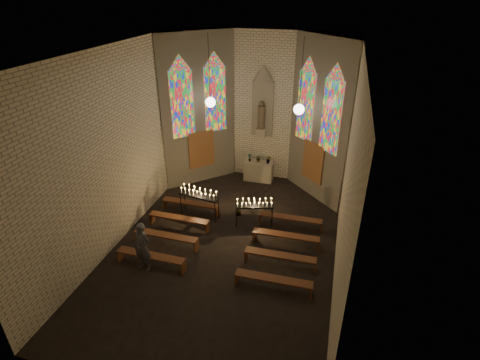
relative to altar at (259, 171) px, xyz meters
The scene contains 18 objects.
floor 5.47m from the altar, 90.00° to the right, with size 12.00×12.00×0.00m, color black.
room 3.83m from the altar, 90.00° to the right, with size 8.22×12.43×7.00m.
altar is the anchor object (origin of this frame).
flower_vase_left 0.83m from the altar, behind, with size 0.20×0.14×0.39m, color #4C723F.
flower_vase_center 0.67m from the altar, 123.67° to the left, with size 0.30×0.26×0.34m, color #4C723F.
flower_vase_right 0.85m from the altar, ahead, with size 0.22×0.18×0.40m, color #4C723F.
aisle_flower_pot 3.34m from the altar, 91.70° to the right, with size 0.25×0.25×0.45m, color #4C723F.
votive_stand_left 4.23m from the altar, 113.13° to the right, with size 1.77×0.68×1.27m.
votive_stand_right 3.94m from the altar, 79.67° to the right, with size 1.57×0.77×1.13m.
pew_left_0 4.22m from the altar, 120.68° to the right, with size 2.49×0.38×0.48m.
pew_right_0 4.22m from the altar, 59.32° to the right, with size 2.49×0.38×0.48m.
pew_left_1 5.29m from the altar, 114.02° to the right, with size 2.49×0.38×0.48m.
pew_right_1 5.29m from the altar, 65.98° to the right, with size 2.49×0.38×0.48m.
pew_left_2 6.40m from the altar, 109.65° to the right, with size 2.49×0.38×0.48m.
pew_right_2 6.40m from the altar, 70.35° to the right, with size 2.49×0.38×0.48m.
pew_left_3 7.54m from the altar, 106.58° to the right, with size 2.49×0.38×0.48m.
pew_right_3 7.54m from the altar, 73.42° to the right, with size 2.49×0.38×0.48m.
visitor 7.77m from the altar, 107.28° to the right, with size 0.66×0.43×1.81m, color #51525C.
Camera 1 is at (3.52, -10.73, 8.78)m, focal length 28.00 mm.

